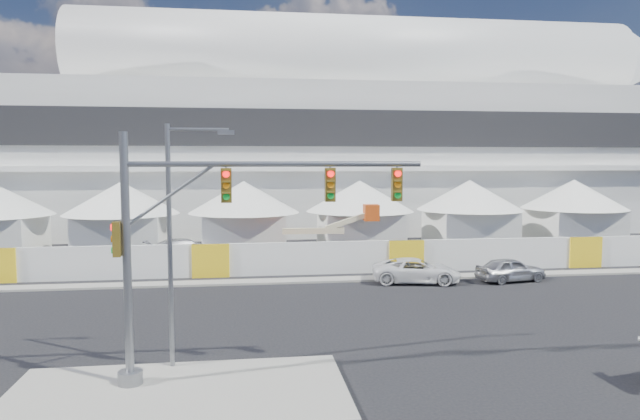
{
  "coord_description": "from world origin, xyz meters",
  "views": [
    {
      "loc": [
        -4.01,
        -19.69,
        6.93
      ],
      "look_at": [
        -0.02,
        10.0,
        4.34
      ],
      "focal_mm": 32.0,
      "sensor_mm": 36.0,
      "label": 1
    }
  ],
  "objects": [
    {
      "name": "ground",
      "position": [
        0.0,
        0.0,
        0.0
      ],
      "size": [
        160.0,
        160.0,
        0.0
      ],
      "primitive_type": "plane",
      "color": "black",
      "rests_on": "ground"
    },
    {
      "name": "median_island",
      "position": [
        -6.0,
        -3.0,
        0.07
      ],
      "size": [
        10.0,
        5.0,
        0.15
      ],
      "primitive_type": "cube",
      "color": "gray",
      "rests_on": "ground"
    },
    {
      "name": "far_curb",
      "position": [
        20.0,
        12.5,
        0.06
      ],
      "size": [
        80.0,
        1.2,
        0.12
      ],
      "primitive_type": "cube",
      "color": "gray",
      "rests_on": "ground"
    },
    {
      "name": "stadium",
      "position": [
        8.71,
        41.5,
        9.45
      ],
      "size": [
        80.0,
        24.8,
        21.98
      ],
      "color": "silver",
      "rests_on": "ground"
    },
    {
      "name": "tent_row",
      "position": [
        0.5,
        24.0,
        3.15
      ],
      "size": [
        53.4,
        8.4,
        5.4
      ],
      "color": "white",
      "rests_on": "ground"
    },
    {
      "name": "hoarding_fence",
      "position": [
        6.0,
        14.5,
        1.0
      ],
      "size": [
        70.0,
        0.25,
        2.0
      ],
      "primitive_type": "cube",
      "color": "silver",
      "rests_on": "ground"
    },
    {
      "name": "sedan_silver",
      "position": [
        11.2,
        10.97,
        0.69
      ],
      "size": [
        2.31,
        4.28,
        1.38
      ],
      "primitive_type": "imported",
      "rotation": [
        0.0,
        0.0,
        1.75
      ],
      "color": "#A1A2A6",
      "rests_on": "ground"
    },
    {
      "name": "pickup_curb",
      "position": [
        5.71,
        11.36,
        0.69
      ],
      "size": [
        3.2,
        5.34,
        1.39
      ],
      "primitive_type": "imported",
      "rotation": [
        0.0,
        0.0,
        1.38
      ],
      "color": "silver",
      "rests_on": "ground"
    },
    {
      "name": "lot_car_a",
      "position": [
        14.0,
        18.29,
        0.66
      ],
      "size": [
        2.9,
        4.2,
        1.31
      ],
      "primitive_type": "imported",
      "rotation": [
        0.0,
        0.0,
        1.15
      ],
      "color": "white",
      "rests_on": "ground"
    },
    {
      "name": "lot_car_c",
      "position": [
        -7.99,
        19.99,
        0.8
      ],
      "size": [
        3.88,
        5.95,
        1.6
      ],
      "primitive_type": "imported",
      "rotation": [
        0.0,
        0.0,
        1.89
      ],
      "color": "#BABBBF",
      "rests_on": "ground"
    },
    {
      "name": "traffic_mast",
      "position": [
        -5.58,
        -2.22,
        4.35
      ],
      "size": [
        9.4,
        0.74,
        7.64
      ],
      "color": "gray",
      "rests_on": "median_island"
    },
    {
      "name": "streetlight_median",
      "position": [
        -6.21,
        -0.8,
        4.72
      ],
      "size": [
        2.2,
        0.22,
        7.97
      ],
      "color": "slate",
      "rests_on": "median_island"
    },
    {
      "name": "boom_lift",
      "position": [
        0.07,
        18.4,
        1.07
      ],
      "size": [
        7.82,
        1.93,
        3.97
      ],
      "rotation": [
        0.0,
        0.0,
        -0.04
      ],
      "color": "#C54612",
      "rests_on": "ground"
    }
  ]
}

